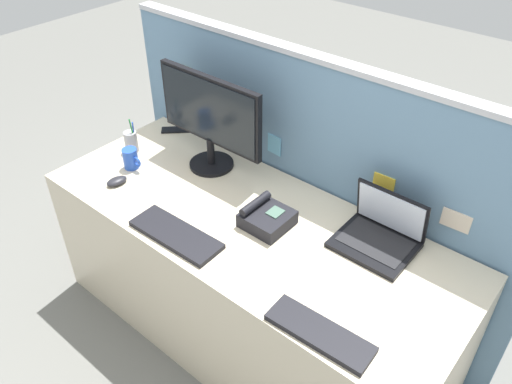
{
  "coord_description": "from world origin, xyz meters",
  "views": [
    {
      "loc": [
        1.11,
        -1.27,
        2.15
      ],
      "look_at": [
        0.0,
        0.05,
        0.86
      ],
      "focal_mm": 35.99,
      "sensor_mm": 36.0,
      "label": 1
    }
  ],
  "objects_px": {
    "computer_mouse_right_hand": "(117,181)",
    "desktop_monitor": "(210,116)",
    "coffee_mug": "(131,159)",
    "cell_phone_black_slab": "(176,130)",
    "keyboard_main": "(320,333)",
    "laptop": "(380,232)",
    "keyboard_spare": "(176,235)",
    "pen_cup": "(131,141)",
    "desk_phone": "(266,217)"
  },
  "relations": [
    {
      "from": "computer_mouse_right_hand",
      "to": "laptop",
      "type": "bearing_deg",
      "value": 30.29
    },
    {
      "from": "pen_cup",
      "to": "cell_phone_black_slab",
      "type": "distance_m",
      "value": 0.29
    },
    {
      "from": "desk_phone",
      "to": "keyboard_main",
      "type": "height_order",
      "value": "desk_phone"
    },
    {
      "from": "desktop_monitor",
      "to": "desk_phone",
      "type": "distance_m",
      "value": 0.57
    },
    {
      "from": "cell_phone_black_slab",
      "to": "laptop",
      "type": "bearing_deg",
      "value": 42.45
    },
    {
      "from": "laptop",
      "to": "keyboard_spare",
      "type": "height_order",
      "value": "laptop"
    },
    {
      "from": "laptop",
      "to": "keyboard_main",
      "type": "xyz_separation_m",
      "value": [
        0.08,
        -0.54,
        -0.04
      ]
    },
    {
      "from": "coffee_mug",
      "to": "cell_phone_black_slab",
      "type": "bearing_deg",
      "value": 104.96
    },
    {
      "from": "pen_cup",
      "to": "coffee_mug",
      "type": "xyz_separation_m",
      "value": [
        0.12,
        -0.1,
        -0.0
      ]
    },
    {
      "from": "desk_phone",
      "to": "laptop",
      "type": "bearing_deg",
      "value": 26.62
    },
    {
      "from": "keyboard_spare",
      "to": "laptop",
      "type": "bearing_deg",
      "value": 36.3
    },
    {
      "from": "laptop",
      "to": "keyboard_main",
      "type": "distance_m",
      "value": 0.55
    },
    {
      "from": "desktop_monitor",
      "to": "cell_phone_black_slab",
      "type": "bearing_deg",
      "value": 164.06
    },
    {
      "from": "keyboard_main",
      "to": "laptop",
      "type": "bearing_deg",
      "value": 95.73
    },
    {
      "from": "pen_cup",
      "to": "computer_mouse_right_hand",
      "type": "bearing_deg",
      "value": -53.41
    },
    {
      "from": "cell_phone_black_slab",
      "to": "computer_mouse_right_hand",
      "type": "bearing_deg",
      "value": -27.1
    },
    {
      "from": "desk_phone",
      "to": "computer_mouse_right_hand",
      "type": "distance_m",
      "value": 0.75
    },
    {
      "from": "keyboard_main",
      "to": "keyboard_spare",
      "type": "xyz_separation_m",
      "value": [
        -0.73,
        0.03,
        0.0
      ]
    },
    {
      "from": "desktop_monitor",
      "to": "pen_cup",
      "type": "xyz_separation_m",
      "value": [
        -0.4,
        -0.17,
        -0.21
      ]
    },
    {
      "from": "keyboard_main",
      "to": "coffee_mug",
      "type": "bearing_deg",
      "value": 166.97
    },
    {
      "from": "keyboard_spare",
      "to": "cell_phone_black_slab",
      "type": "bearing_deg",
      "value": 135.6
    },
    {
      "from": "laptop",
      "to": "desk_phone",
      "type": "xyz_separation_m",
      "value": [
        -0.42,
        -0.21,
        -0.01
      ]
    },
    {
      "from": "computer_mouse_right_hand",
      "to": "pen_cup",
      "type": "height_order",
      "value": "pen_cup"
    },
    {
      "from": "pen_cup",
      "to": "coffee_mug",
      "type": "relative_size",
      "value": 1.66
    },
    {
      "from": "keyboard_main",
      "to": "computer_mouse_right_hand",
      "type": "xyz_separation_m",
      "value": [
        -1.22,
        0.1,
        0.01
      ]
    },
    {
      "from": "desktop_monitor",
      "to": "desk_phone",
      "type": "bearing_deg",
      "value": -20.33
    },
    {
      "from": "laptop",
      "to": "coffee_mug",
      "type": "relative_size",
      "value": 2.79
    },
    {
      "from": "laptop",
      "to": "cell_phone_black_slab",
      "type": "bearing_deg",
      "value": 176.42
    },
    {
      "from": "desktop_monitor",
      "to": "keyboard_main",
      "type": "height_order",
      "value": "desktop_monitor"
    },
    {
      "from": "desk_phone",
      "to": "pen_cup",
      "type": "xyz_separation_m",
      "value": [
        -0.89,
        0.01,
        0.02
      ]
    },
    {
      "from": "keyboard_main",
      "to": "keyboard_spare",
      "type": "bearing_deg",
      "value": 175.32
    },
    {
      "from": "cell_phone_black_slab",
      "to": "coffee_mug",
      "type": "distance_m",
      "value": 0.4
    },
    {
      "from": "keyboard_spare",
      "to": "computer_mouse_right_hand",
      "type": "bearing_deg",
      "value": 169.51
    },
    {
      "from": "coffee_mug",
      "to": "keyboard_spare",
      "type": "bearing_deg",
      "value": -21.21
    },
    {
      "from": "keyboard_spare",
      "to": "pen_cup",
      "type": "xyz_separation_m",
      "value": [
        -0.66,
        0.31,
        0.05
      ]
    },
    {
      "from": "desk_phone",
      "to": "keyboard_spare",
      "type": "relative_size",
      "value": 0.46
    },
    {
      "from": "cell_phone_black_slab",
      "to": "desk_phone",
      "type": "bearing_deg",
      "value": 27.62
    },
    {
      "from": "keyboard_main",
      "to": "pen_cup",
      "type": "xyz_separation_m",
      "value": [
        -1.39,
        0.34,
        0.05
      ]
    },
    {
      "from": "pen_cup",
      "to": "desk_phone",
      "type": "bearing_deg",
      "value": -0.45
    },
    {
      "from": "desk_phone",
      "to": "computer_mouse_right_hand",
      "type": "relative_size",
      "value": 1.88
    },
    {
      "from": "keyboard_spare",
      "to": "cell_phone_black_slab",
      "type": "xyz_separation_m",
      "value": [
        -0.64,
        0.59,
        -0.01
      ]
    },
    {
      "from": "keyboard_main",
      "to": "cell_phone_black_slab",
      "type": "height_order",
      "value": "keyboard_main"
    },
    {
      "from": "keyboard_main",
      "to": "coffee_mug",
      "type": "relative_size",
      "value": 3.39
    },
    {
      "from": "computer_mouse_right_hand",
      "to": "desktop_monitor",
      "type": "bearing_deg",
      "value": 69.69
    },
    {
      "from": "laptop",
      "to": "cell_phone_black_slab",
      "type": "xyz_separation_m",
      "value": [
        -1.29,
        0.08,
        -0.05
      ]
    },
    {
      "from": "pen_cup",
      "to": "keyboard_spare",
      "type": "bearing_deg",
      "value": -25.09
    },
    {
      "from": "desktop_monitor",
      "to": "coffee_mug",
      "type": "relative_size",
      "value": 5.4
    },
    {
      "from": "desktop_monitor",
      "to": "cell_phone_black_slab",
      "type": "distance_m",
      "value": 0.48
    },
    {
      "from": "laptop",
      "to": "desk_phone",
      "type": "distance_m",
      "value": 0.47
    },
    {
      "from": "keyboard_main",
      "to": "computer_mouse_right_hand",
      "type": "relative_size",
      "value": 3.75
    }
  ]
}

